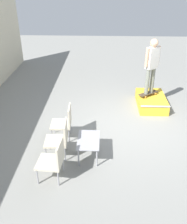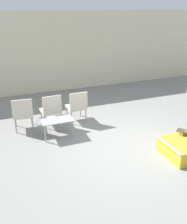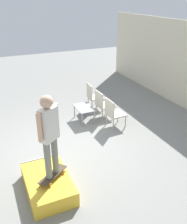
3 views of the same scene
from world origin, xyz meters
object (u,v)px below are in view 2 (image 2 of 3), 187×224
(patio_chair_left, at_px, (23,113))
(patio_chair_center, at_px, (51,109))
(patio_chair_right, at_px, (77,105))
(coffee_table, at_px, (57,122))

(patio_chair_left, bearing_deg, patio_chair_center, -175.47)
(patio_chair_right, bearing_deg, coffee_table, 39.08)
(patio_chair_left, height_order, patio_chair_center, same)
(coffee_table, height_order, patio_chair_center, patio_chair_center)
(patio_chair_center, xyz_separation_m, patio_chair_right, (0.75, -0.00, 0.00))
(patio_chair_right, bearing_deg, patio_chair_left, -2.40)
(coffee_table, distance_m, patio_chair_center, 0.68)
(patio_chair_left, bearing_deg, patio_chair_right, -175.46)
(patio_chair_center, height_order, patio_chair_right, same)
(coffee_table, xyz_separation_m, patio_chair_left, (-0.76, 0.67, 0.10))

